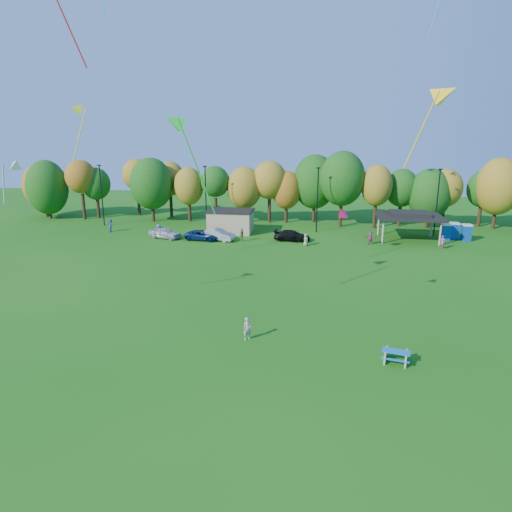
# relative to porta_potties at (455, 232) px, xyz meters

# --- Properties ---
(ground) EXTENTS (160.00, 160.00, 0.00)m
(ground) POSITION_rel_porta_potties_xyz_m (-20.21, -37.96, -1.10)
(ground) COLOR #19600F
(ground) RESTS_ON ground
(tree_line) EXTENTS (93.57, 10.55, 11.15)m
(tree_line) POSITION_rel_porta_potties_xyz_m (-21.24, 7.55, 4.82)
(tree_line) COLOR black
(tree_line) RESTS_ON ground
(lamp_posts) EXTENTS (64.50, 0.25, 9.09)m
(lamp_posts) POSITION_rel_porta_potties_xyz_m (-18.21, 2.04, 3.80)
(lamp_posts) COLOR black
(lamp_posts) RESTS_ON ground
(utility_building) EXTENTS (6.30, 4.30, 3.25)m
(utility_building) POSITION_rel_porta_potties_xyz_m (-30.21, 0.04, 0.54)
(utility_building) COLOR tan
(utility_building) RESTS_ON ground
(pavilion) EXTENTS (8.20, 6.20, 3.77)m
(pavilion) POSITION_rel_porta_potties_xyz_m (-6.21, -0.96, 2.13)
(pavilion) COLOR tan
(pavilion) RESTS_ON ground
(porta_potties) EXTENTS (3.75, 2.10, 2.18)m
(porta_potties) POSITION_rel_porta_potties_xyz_m (0.00, 0.00, 0.00)
(porta_potties) COLOR #0B4096
(porta_potties) RESTS_ON ground
(picnic_table) EXTENTS (1.98, 1.76, 0.74)m
(picnic_table) POSITION_rel_porta_potties_xyz_m (-12.51, -35.09, -0.67)
(picnic_table) COLOR tan
(picnic_table) RESTS_ON ground
(kite_flyer) EXTENTS (0.71, 0.64, 1.63)m
(kite_flyer) POSITION_rel_porta_potties_xyz_m (-22.23, -33.35, -0.28)
(kite_flyer) COLOR tan
(kite_flyer) RESTS_ON ground
(car_a) EXTENTS (4.86, 3.13, 1.54)m
(car_a) POSITION_rel_porta_potties_xyz_m (-38.20, -4.77, -0.33)
(car_a) COLOR beige
(car_a) RESTS_ON ground
(car_b) EXTENTS (4.85, 2.70, 1.51)m
(car_b) POSITION_rel_porta_potties_xyz_m (-30.93, -4.88, -0.34)
(car_b) COLOR #A8A8AD
(car_b) RESTS_ON ground
(car_c) EXTENTS (4.88, 2.63, 1.30)m
(car_c) POSITION_rel_porta_potties_xyz_m (-32.92, -5.03, -0.45)
(car_c) COLOR navy
(car_c) RESTS_ON ground
(car_d) EXTENTS (4.84, 2.23, 1.37)m
(car_d) POSITION_rel_porta_potties_xyz_m (-21.24, -3.71, -0.41)
(car_d) COLOR black
(car_d) RESTS_ON ground
(far_person_0) EXTENTS (1.62, 0.97, 1.66)m
(far_person_0) POSITION_rel_porta_potties_xyz_m (-11.31, -4.17, -0.27)
(far_person_0) COLOR #9F4272
(far_person_0) RESTS_ON ground
(far_person_1) EXTENTS (0.84, 0.98, 1.77)m
(far_person_1) POSITION_rel_porta_potties_xyz_m (-47.16, -1.89, -0.21)
(far_person_1) COLOR #5352B5
(far_person_1) RESTS_ON ground
(far_person_2) EXTENTS (0.72, 0.68, 1.65)m
(far_person_2) POSITION_rel_porta_potties_xyz_m (-2.81, -5.21, -0.27)
(far_person_2) COLOR #A74E78
(far_person_2) RESTS_ON ground
(far_person_3) EXTENTS (0.63, 1.09, 1.75)m
(far_person_3) POSITION_rel_porta_potties_xyz_m (-27.69, -5.05, -0.22)
(far_person_3) COLOR olive
(far_person_3) RESTS_ON ground
(far_person_4) EXTENTS (1.24, 0.77, 1.86)m
(far_person_4) POSITION_rel_porta_potties_xyz_m (-39.08, -4.63, -0.17)
(far_person_4) COLOR #5449A0
(far_person_4) RESTS_ON ground
(far_person_5) EXTENTS (0.87, 0.91, 1.56)m
(far_person_5) POSITION_rel_porta_potties_xyz_m (-19.38, -6.15, -0.32)
(far_person_5) COLOR #8D9767
(far_person_5) RESTS_ON ground
(kite_0) EXTENTS (4.15, 2.65, 7.41)m
(kite_0) POSITION_rel_porta_potties_xyz_m (-27.91, -29.90, 13.42)
(kite_0) COLOR green
(kite_1) EXTENTS (2.29, 2.80, 5.29)m
(kite_1) POSITION_rel_porta_potties_xyz_m (-38.72, -22.97, 14.69)
(kite_1) COLOR yellow
(kite_3) EXTENTS (1.27, 1.43, 1.19)m
(kite_3) POSITION_rel_porta_potties_xyz_m (-15.95, -28.02, 7.06)
(kite_3) COLOR #F60D64
(kite_8) EXTENTS (1.92, 1.68, 3.38)m
(kite_8) POSITION_rel_porta_potties_xyz_m (-38.23, -33.15, 10.68)
(kite_8) COLOR silver
(kite_9) EXTENTS (3.44, 2.16, 5.63)m
(kite_9) POSITION_rel_porta_potties_xyz_m (-10.11, -30.38, 15.10)
(kite_9) COLOR yellow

